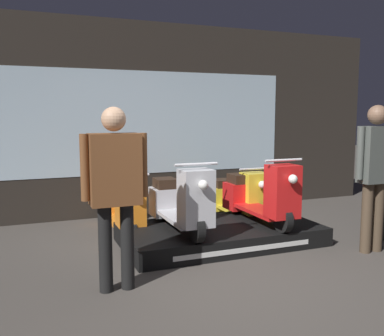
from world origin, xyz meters
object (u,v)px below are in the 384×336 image
object	(u,v)px
scooter_backrow_0	(122,208)
scooter_backrow_2	(238,198)
person_right_browsing	(375,167)
person_left_browsing	(115,182)
scooter_backrow_1	(183,203)
scooter_display_right	(260,196)
scooter_display_left	(180,202)

from	to	relation	value
scooter_backrow_0	scooter_backrow_2	xyz separation A→B (m)	(1.86, 0.00, 0.00)
scooter_backrow_0	person_right_browsing	xyz separation A→B (m)	(2.68, -1.99, 0.70)
scooter_backrow_0	person_left_browsing	size ratio (longest dim) A/B	0.90
scooter_backrow_1	scooter_backrow_2	xyz separation A→B (m)	(0.93, 0.00, 0.00)
scooter_backrow_1	scooter_display_right	bearing A→B (deg)	-53.65
scooter_backrow_0	scooter_backrow_1	xyz separation A→B (m)	(0.93, 0.00, 0.00)
scooter_backrow_0	scooter_backrow_1	world-z (taller)	same
scooter_backrow_2	person_right_browsing	size ratio (longest dim) A/B	0.88
scooter_backrow_2	person_left_browsing	bearing A→B (deg)	-139.70
person_left_browsing	person_right_browsing	world-z (taller)	person_right_browsing
person_left_browsing	person_right_browsing	xyz separation A→B (m)	(3.16, -0.00, -0.00)
scooter_backrow_1	scooter_backrow_2	world-z (taller)	same
person_right_browsing	scooter_display_right	bearing A→B (deg)	135.49
scooter_backrow_2	scooter_display_left	bearing A→B (deg)	-143.13
person_right_browsing	scooter_backrow_1	bearing A→B (deg)	131.19
scooter_display_left	person_right_browsing	xyz separation A→B (m)	(2.16, -0.99, 0.46)
scooter_display_right	scooter_backrow_0	world-z (taller)	scooter_display_right
scooter_backrow_2	person_right_browsing	bearing A→B (deg)	-67.82
person_left_browsing	scooter_display_left	bearing A→B (deg)	44.39
scooter_display_right	scooter_backrow_2	size ratio (longest dim) A/B	1.00
scooter_backrow_1	scooter_backrow_2	bearing A→B (deg)	0.00
scooter_backrow_0	person_left_browsing	distance (m)	2.17
scooter_display_left	scooter_display_right	world-z (taller)	same
scooter_display_right	person_right_browsing	distance (m)	1.48
scooter_display_right	scooter_backrow_2	distance (m)	1.05
scooter_display_left	scooter_backrow_0	distance (m)	1.16
scooter_backrow_2	person_left_browsing	distance (m)	3.16
person_left_browsing	person_right_browsing	size ratio (longest dim) A/B	0.98
scooter_display_right	scooter_backrow_1	world-z (taller)	scooter_display_right
scooter_display_left	scooter_backrow_2	xyz separation A→B (m)	(1.34, 1.01, -0.23)
scooter_backrow_2	person_right_browsing	world-z (taller)	person_right_browsing
scooter_display_left	scooter_display_right	size ratio (longest dim) A/B	1.00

